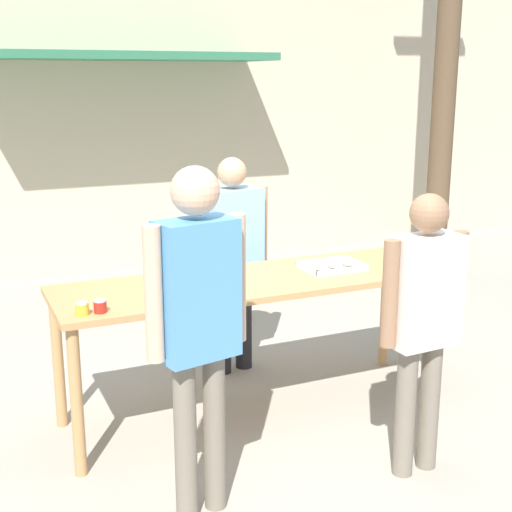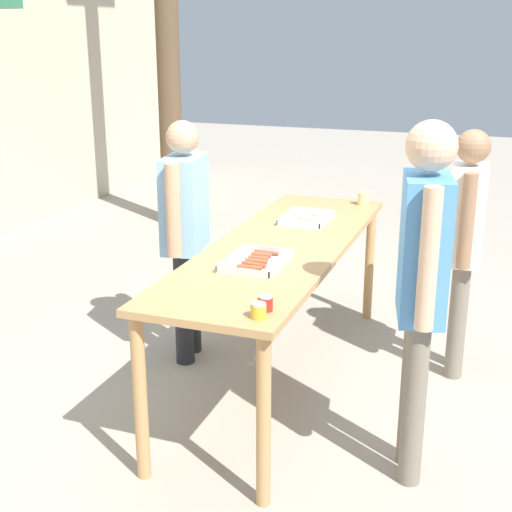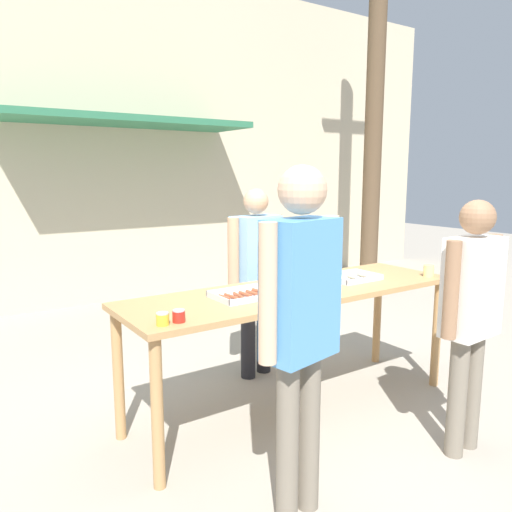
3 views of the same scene
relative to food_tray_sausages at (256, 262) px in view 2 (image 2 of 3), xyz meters
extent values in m
plane|color=#A39989|center=(0.44, 0.00, -0.95)|extent=(24.00, 24.00, 0.00)
cube|color=tan|center=(0.44, 0.00, -0.03)|extent=(2.60, 0.78, 0.04)
cylinder|color=tan|center=(-0.79, -0.33, -0.50)|extent=(0.07, 0.07, 0.89)
cylinder|color=tan|center=(1.68, -0.33, -0.50)|extent=(0.07, 0.07, 0.89)
cylinder|color=tan|center=(-0.79, 0.32, -0.50)|extent=(0.07, 0.07, 0.89)
cylinder|color=tan|center=(1.68, 0.32, -0.50)|extent=(0.07, 0.07, 0.89)
cube|color=silver|center=(0.00, 0.00, -0.01)|extent=(0.43, 0.31, 0.01)
cube|color=silver|center=(0.00, -0.15, 0.01)|extent=(0.43, 0.01, 0.03)
cube|color=silver|center=(0.00, 0.15, 0.01)|extent=(0.43, 0.01, 0.03)
cube|color=silver|center=(-0.21, 0.00, 0.01)|extent=(0.01, 0.31, 0.03)
cube|color=silver|center=(0.21, 0.00, 0.01)|extent=(0.01, 0.31, 0.03)
cylinder|color=#A34C2D|center=(-0.17, -0.01, 0.01)|extent=(0.03, 0.12, 0.03)
cylinder|color=#A34C2D|center=(-0.11, -0.01, 0.01)|extent=(0.04, 0.14, 0.02)
cylinder|color=#A34C2D|center=(-0.06, -0.01, 0.01)|extent=(0.04, 0.15, 0.02)
cylinder|color=#A34C2D|center=(0.00, 0.00, 0.01)|extent=(0.03, 0.13, 0.02)
cylinder|color=#A34C2D|center=(0.06, 0.01, 0.01)|extent=(0.03, 0.12, 0.02)
cylinder|color=#A34C2D|center=(0.11, 0.01, 0.01)|extent=(0.04, 0.12, 0.03)
cylinder|color=#A34C2D|center=(0.17, 0.00, 0.01)|extent=(0.03, 0.15, 0.02)
cube|color=silver|center=(1.00, 0.00, -0.01)|extent=(0.40, 0.30, 0.01)
cube|color=silver|center=(1.00, -0.15, 0.01)|extent=(0.40, 0.01, 0.03)
cube|color=silver|center=(1.00, 0.15, 0.01)|extent=(0.40, 0.01, 0.03)
cube|color=silver|center=(0.81, 0.00, 0.01)|extent=(0.01, 0.30, 0.03)
cube|color=silver|center=(1.20, 0.00, 0.01)|extent=(0.01, 0.30, 0.03)
ellipsoid|color=beige|center=(0.89, 0.00, 0.01)|extent=(0.06, 0.10, 0.03)
ellipsoid|color=beige|center=(1.00, 0.01, 0.02)|extent=(0.07, 0.11, 0.04)
ellipsoid|color=beige|center=(1.12, 0.00, 0.02)|extent=(0.07, 0.12, 0.05)
cylinder|color=gold|center=(-0.72, -0.27, 0.02)|extent=(0.07, 0.07, 0.06)
cylinder|color=#B2B2B7|center=(-0.72, -0.27, 0.06)|extent=(0.07, 0.07, 0.01)
cylinder|color=#B22319|center=(-0.62, -0.27, 0.02)|extent=(0.07, 0.07, 0.06)
cylinder|color=#B2B2B7|center=(-0.62, -0.27, 0.06)|extent=(0.07, 0.07, 0.01)
cylinder|color=#DBC67A|center=(1.60, -0.27, 0.03)|extent=(0.08, 0.08, 0.09)
cylinder|color=#232328|center=(0.47, 0.69, -0.55)|extent=(0.13, 0.13, 0.79)
cylinder|color=#232328|center=(0.66, 0.72, -0.55)|extent=(0.13, 0.13, 0.79)
cube|color=#84B2DB|center=(0.57, 0.71, 0.15)|extent=(0.45, 0.30, 0.62)
sphere|color=tan|center=(0.57, 0.71, 0.58)|extent=(0.21, 0.21, 0.21)
cylinder|color=tan|center=(0.31, 0.66, 0.17)|extent=(0.09, 0.09, 0.59)
cylinder|color=tan|center=(0.82, 0.75, 0.17)|extent=(0.09, 0.09, 0.59)
cylinder|color=#756B5B|center=(-0.20, -0.92, -0.51)|extent=(0.11, 0.11, 0.87)
cylinder|color=#756B5B|center=(-0.37, -0.96, -0.51)|extent=(0.11, 0.11, 0.87)
cube|color=#5193D1|center=(-0.29, -0.94, 0.26)|extent=(0.42, 0.28, 0.69)
sphere|color=#DBAD89|center=(-0.29, -0.94, 0.74)|extent=(0.24, 0.24, 0.24)
cylinder|color=#DBAD89|center=(-0.06, -0.89, 0.28)|extent=(0.09, 0.09, 0.65)
cylinder|color=#DBAD89|center=(-0.52, -0.99, 0.28)|extent=(0.09, 0.09, 0.65)
cylinder|color=#756B5B|center=(1.06, -1.05, -0.56)|extent=(0.11, 0.11, 0.77)
cylinder|color=#756B5B|center=(0.89, -1.06, -0.56)|extent=(0.11, 0.11, 0.77)
cube|color=silver|center=(0.97, -1.05, 0.13)|extent=(0.39, 0.23, 0.61)
sphere|color=#936B4C|center=(0.97, -1.05, 0.56)|extent=(0.21, 0.21, 0.21)
cylinder|color=#936B4C|center=(1.21, -1.04, 0.15)|extent=(0.09, 0.09, 0.58)
cylinder|color=#936B4C|center=(0.74, -1.07, 0.15)|extent=(0.09, 0.09, 0.58)
camera|label=1|loc=(-1.36, -4.05, 1.27)|focal=50.00mm
camera|label=2|loc=(-3.55, -1.29, 1.24)|focal=50.00mm
camera|label=3|loc=(-1.79, -2.77, 0.83)|focal=35.00mm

